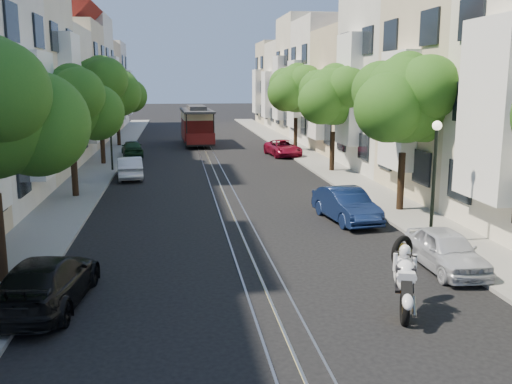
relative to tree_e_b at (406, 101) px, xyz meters
name	(u,v)px	position (x,y,z in m)	size (l,w,h in m)	color
ground	(208,157)	(-7.26, 19.02, -4.73)	(200.00, 200.00, 0.00)	black
sidewalk_east	(304,155)	(-0.01, 19.02, -4.67)	(2.50, 80.00, 0.12)	gray
sidewalk_west	(108,158)	(-14.51, 19.02, -4.67)	(2.50, 80.00, 0.12)	gray
rail_left	(201,157)	(-7.81, 19.02, -4.72)	(0.06, 80.00, 0.02)	gray
rail_slot	(208,157)	(-7.26, 19.02, -4.72)	(0.06, 80.00, 0.02)	gray
rail_right	(216,157)	(-6.71, 19.02, -4.72)	(0.06, 80.00, 0.02)	gray
lane_line	(208,157)	(-7.26, 19.02, -4.73)	(0.08, 80.00, 0.01)	tan
townhouses_east	(366,86)	(4.61, 18.94, 0.45)	(7.75, 72.00, 12.00)	beige
townhouses_west	(36,88)	(-19.13, 18.94, 0.35)	(7.75, 72.00, 11.76)	silver
tree_e_b	(406,101)	(0.00, 0.00, 0.00)	(4.93, 4.08, 6.68)	black
tree_e_c	(335,97)	(0.00, 11.00, -0.13)	(4.84, 3.99, 6.52)	black
tree_e_d	(297,90)	(0.00, 22.00, 0.13)	(5.01, 4.16, 6.85)	black
tree_w_b	(72,106)	(-14.40, 5.00, -0.34)	(4.72, 3.87, 6.27)	black
tree_w_c	(101,89)	(-14.40, 16.00, 0.34)	(5.13, 4.28, 7.09)	black
tree_w_d	(117,92)	(-14.40, 27.00, -0.13)	(4.84, 3.99, 6.52)	black
lamp_east	(435,164)	(-0.96, -4.98, -1.89)	(0.32, 0.32, 4.16)	black
lamp_west	(110,126)	(-13.56, 13.02, -1.89)	(0.32, 0.32, 4.16)	black
sportbike_rider	(404,275)	(-4.22, -10.54, -3.74)	(1.04, 2.05, 1.85)	black
cable_car	(197,124)	(-7.76, 27.55, -2.88)	(2.87, 8.22, 3.12)	black
parked_car_e_near	(446,250)	(-1.66, -7.54, -4.12)	(1.45, 3.61, 1.23)	silver
parked_car_e_mid	(346,205)	(-2.86, -1.27, -4.06)	(1.42, 4.07, 1.34)	#0B1738
parked_car_e_far	(283,148)	(-1.66, 18.91, -4.13)	(2.01, 4.35, 1.21)	maroon
parked_car_w_near	(47,282)	(-12.86, -8.82, -4.08)	(1.82, 4.48, 1.30)	black
parked_car_w_mid	(130,168)	(-12.29, 10.33, -4.09)	(1.35, 3.88, 1.28)	silver
parked_car_w_far	(132,148)	(-12.86, 20.27, -4.11)	(1.47, 3.64, 1.24)	#15361C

